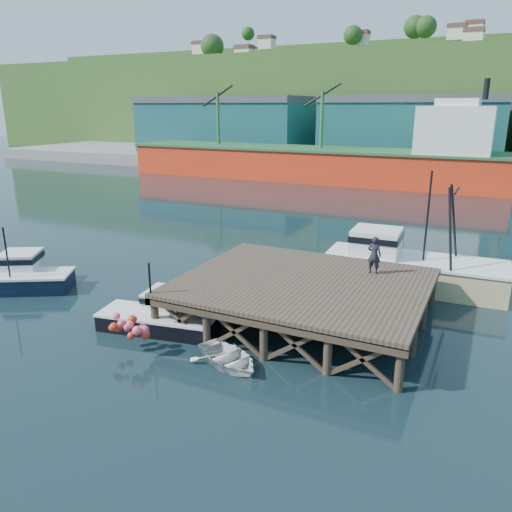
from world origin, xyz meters
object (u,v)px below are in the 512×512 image
Objects in this scene: trawler at (410,264)px; dinghy at (228,358)px; boat_black at (160,315)px; dockworker at (374,255)px; boat_navy at (17,276)px.

trawler is 14.24m from dinghy.
boat_black is 5.16m from dinghy.
trawler is 5.38× the size of dockworker.
boat_navy is at bearing 20.15° from dockworker.
dinghy is 1.73× the size of dockworker.
boat_black reaches higher than dinghy.
trawler reaches higher than dockworker.
boat_navy is at bearing 106.77° from dinghy.
boat_navy reaches higher than dinghy.
boat_black is 11.32m from dockworker.
trawler reaches higher than boat_black.
boat_navy is 20.78m from dockworker.
boat_navy is at bearing -155.29° from trawler.
dinghy is at bearing -39.03° from boat_navy.
dinghy is at bearing -30.40° from boat_black.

